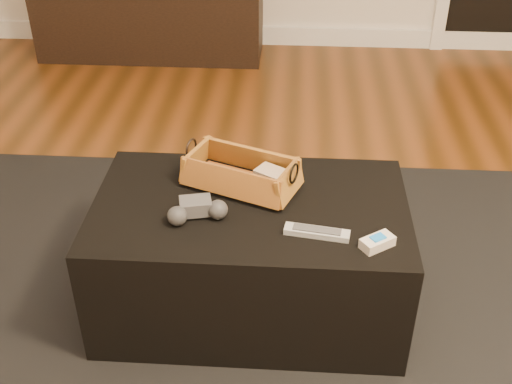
# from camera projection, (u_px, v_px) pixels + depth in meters

# --- Properties ---
(floor) EXTENTS (5.00, 5.50, 0.01)m
(floor) POSITION_uv_depth(u_px,v_px,m) (310.00, 349.00, 2.10)
(floor) COLOR brown
(floor) RESTS_ON ground
(baseboard) EXTENTS (5.00, 0.04, 0.12)m
(baseboard) POSITION_uv_depth(u_px,v_px,m) (309.00, 36.00, 4.33)
(baseboard) COLOR white
(baseboard) RESTS_ON floor
(media_cabinet) EXTENTS (1.41, 0.45, 0.56)m
(media_cabinet) POSITION_uv_depth(u_px,v_px,m) (150.00, 12.00, 4.08)
(media_cabinet) COLOR black
(media_cabinet) RESTS_ON floor
(area_rug) EXTENTS (2.60, 2.00, 0.01)m
(area_rug) POSITION_uv_depth(u_px,v_px,m) (250.00, 313.00, 2.22)
(area_rug) COLOR black
(area_rug) RESTS_ON floor
(ottoman) EXTENTS (1.00, 0.60, 0.42)m
(ottoman) POSITION_uv_depth(u_px,v_px,m) (250.00, 256.00, 2.14)
(ottoman) COLOR black
(ottoman) RESTS_ON area_rug
(tv_remote) EXTENTS (0.20, 0.10, 0.02)m
(tv_remote) POSITION_uv_depth(u_px,v_px,m) (234.00, 180.00, 2.10)
(tv_remote) COLOR black
(tv_remote) RESTS_ON wicker_basket
(cloth_bundle) EXTENTS (0.12, 0.11, 0.06)m
(cloth_bundle) POSITION_uv_depth(u_px,v_px,m) (272.00, 178.00, 2.08)
(cloth_bundle) COLOR tan
(cloth_bundle) RESTS_ON wicker_basket
(wicker_basket) EXTENTS (0.41, 0.31, 0.13)m
(wicker_basket) POSITION_uv_depth(u_px,v_px,m) (241.00, 174.00, 2.09)
(wicker_basket) COLOR brown
(wicker_basket) RESTS_ON ottoman
(game_controller) EXTENTS (0.20, 0.14, 0.06)m
(game_controller) POSITION_uv_depth(u_px,v_px,m) (197.00, 210.00, 1.94)
(game_controller) COLOR #3E3E42
(game_controller) RESTS_ON ottoman
(silver_remote) EXTENTS (0.20, 0.07, 0.02)m
(silver_remote) POSITION_uv_depth(u_px,v_px,m) (317.00, 232.00, 1.89)
(silver_remote) COLOR #B2B5BA
(silver_remote) RESTS_ON ottoman
(cream_gadget) EXTENTS (0.11, 0.10, 0.04)m
(cream_gadget) POSITION_uv_depth(u_px,v_px,m) (377.00, 242.00, 1.84)
(cream_gadget) COLOR beige
(cream_gadget) RESTS_ON ottoman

